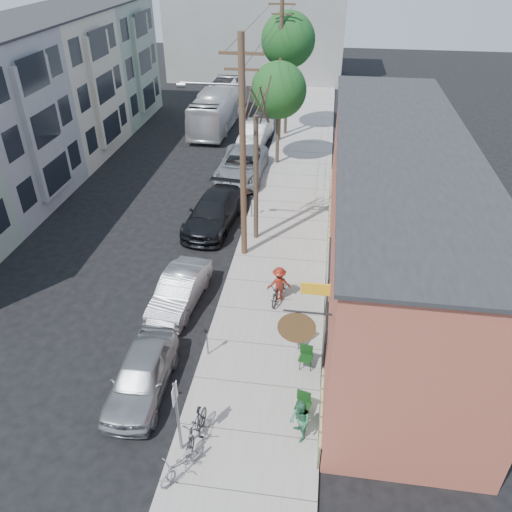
# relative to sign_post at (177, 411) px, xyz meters

# --- Properties ---
(ground) EXTENTS (120.00, 120.00, 0.00)m
(ground) POSITION_rel_sign_post_xyz_m (-2.35, 4.87, -1.83)
(ground) COLOR black
(sidewalk) EXTENTS (4.50, 58.00, 0.15)m
(sidewalk) POSITION_rel_sign_post_xyz_m (1.90, 15.87, -1.76)
(sidewalk) COLOR #A49F98
(sidewalk) RESTS_ON ground
(cafe_building) EXTENTS (6.60, 20.20, 6.61)m
(cafe_building) POSITION_rel_sign_post_xyz_m (6.64, 9.86, 1.47)
(cafe_building) COLOR #AC553F
(cafe_building) RESTS_ON ground
(apartment_row) EXTENTS (6.30, 32.00, 9.00)m
(apartment_row) POSITION_rel_sign_post_xyz_m (-14.20, 18.87, 2.67)
(apartment_row) COLOR gray
(apartment_row) RESTS_ON ground
(end_cap_building) EXTENTS (18.00, 8.00, 12.00)m
(end_cap_building) POSITION_rel_sign_post_xyz_m (-4.35, 46.87, 4.17)
(end_cap_building) COLOR gray
(end_cap_building) RESTS_ON ground
(sign_post) EXTENTS (0.07, 0.45, 2.80)m
(sign_post) POSITION_rel_sign_post_xyz_m (0.00, 0.00, 0.00)
(sign_post) COLOR slate
(sign_post) RESTS_ON sidewalk
(parking_meter_near) EXTENTS (0.14, 0.14, 1.24)m
(parking_meter_near) POSITION_rel_sign_post_xyz_m (-0.10, 4.06, -0.85)
(parking_meter_near) COLOR slate
(parking_meter_near) RESTS_ON sidewalk
(parking_meter_far) EXTENTS (0.14, 0.14, 1.24)m
(parking_meter_far) POSITION_rel_sign_post_xyz_m (-0.10, 14.85, -0.85)
(parking_meter_far) COLOR slate
(parking_meter_far) RESTS_ON sidewalk
(utility_pole_near) EXTENTS (3.57, 0.28, 10.00)m
(utility_pole_near) POSITION_rel_sign_post_xyz_m (0.04, 11.14, 3.58)
(utility_pole_near) COLOR #503A28
(utility_pole_near) RESTS_ON sidewalk
(utility_pole_far) EXTENTS (1.80, 0.28, 10.00)m
(utility_pole_far) POSITION_rel_sign_post_xyz_m (0.10, 27.15, 3.51)
(utility_pole_far) COLOR #503A28
(utility_pole_far) RESTS_ON sidewalk
(tree_bare) EXTENTS (0.24, 0.24, 6.31)m
(tree_bare) POSITION_rel_sign_post_xyz_m (0.45, 12.71, 1.47)
(tree_bare) COLOR #44392C
(tree_bare) RESTS_ON sidewalk
(tree_leafy_mid) EXTENTS (3.52, 3.52, 6.57)m
(tree_leafy_mid) POSITION_rel_sign_post_xyz_m (0.45, 22.73, 3.11)
(tree_leafy_mid) COLOR #44392C
(tree_leafy_mid) RESTS_ON sidewalk
(tree_leafy_far) EXTENTS (3.84, 3.84, 8.70)m
(tree_leafy_far) POSITION_rel_sign_post_xyz_m (0.45, 28.67, 5.07)
(tree_leafy_far) COLOR #44392C
(tree_leafy_far) RESTS_ON sidewalk
(patio_chair_a) EXTENTS (0.60, 0.60, 0.88)m
(patio_chair_a) POSITION_rel_sign_post_xyz_m (3.51, 3.92, -1.24)
(patio_chair_a) COLOR #0F3811
(patio_chair_a) RESTS_ON sidewalk
(patio_chair_b) EXTENTS (0.61, 0.61, 0.88)m
(patio_chair_b) POSITION_rel_sign_post_xyz_m (3.55, 1.77, -1.24)
(patio_chair_b) COLOR #0F3811
(patio_chair_b) RESTS_ON sidewalk
(patron_grey) EXTENTS (0.49, 0.61, 1.47)m
(patron_grey) POSITION_rel_sign_post_xyz_m (3.20, 4.91, -0.95)
(patron_grey) COLOR gray
(patron_grey) RESTS_ON sidewalk
(patron_green) EXTENTS (0.82, 0.91, 1.53)m
(patron_green) POSITION_rel_sign_post_xyz_m (3.49, 0.90, -0.92)
(patron_green) COLOR #2E734E
(patron_green) RESTS_ON sidewalk
(cyclist) EXTENTS (1.13, 0.83, 1.57)m
(cyclist) POSITION_rel_sign_post_xyz_m (2.14, 7.74, -0.89)
(cyclist) COLOR maroon
(cyclist) RESTS_ON sidewalk
(cyclist_bike) EXTENTS (0.95, 1.92, 0.97)m
(cyclist_bike) POSITION_rel_sign_post_xyz_m (2.14, 7.74, -1.20)
(cyclist_bike) COLOR black
(cyclist_bike) RESTS_ON sidewalk
(parked_bike_a) EXTENTS (0.71, 1.84, 1.08)m
(parked_bike_a) POSITION_rel_sign_post_xyz_m (0.39, 0.37, -1.14)
(parked_bike_a) COLOR black
(parked_bike_a) RESTS_ON sidewalk
(parked_bike_b) EXTENTS (1.40, 1.76, 0.90)m
(parked_bike_b) POSITION_rel_sign_post_xyz_m (0.28, -0.77, -1.23)
(parked_bike_b) COLOR slate
(parked_bike_b) RESTS_ON sidewalk
(car_0) EXTENTS (1.87, 4.42, 1.49)m
(car_0) POSITION_rel_sign_post_xyz_m (-1.94, 2.15, -1.09)
(car_0) COLOR #94979A
(car_0) RESTS_ON ground
(car_1) EXTENTS (1.90, 4.43, 1.42)m
(car_1) POSITION_rel_sign_post_xyz_m (-1.96, 7.00, -1.12)
(car_1) COLOR #A8A9AF
(car_1) RESTS_ON ground
(car_2) EXTENTS (2.76, 5.74, 1.61)m
(car_2) POSITION_rel_sign_post_xyz_m (-2.00, 13.85, -1.03)
(car_2) COLOR black
(car_2) RESTS_ON ground
(car_3) EXTENTS (2.88, 6.16, 1.71)m
(car_3) POSITION_rel_sign_post_xyz_m (-1.55, 20.20, -0.98)
(car_3) COLOR #9DA2A4
(car_3) RESTS_ON ground
(car_4) EXTENTS (2.16, 5.18, 1.67)m
(car_4) POSITION_rel_sign_post_xyz_m (-1.55, 26.30, -1.00)
(car_4) COLOR #979B9E
(car_4) RESTS_ON ground
(bus) EXTENTS (2.78, 10.82, 3.00)m
(bus) POSITION_rel_sign_post_xyz_m (-5.13, 30.36, -0.33)
(bus) COLOR white
(bus) RESTS_ON ground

